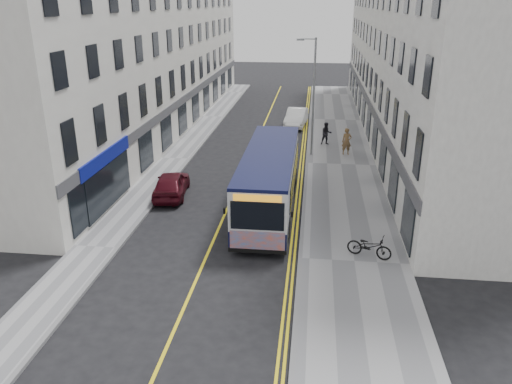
% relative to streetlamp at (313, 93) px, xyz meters
% --- Properties ---
extents(ground, '(140.00, 140.00, 0.00)m').
position_rel_streetlamp_xyz_m(ground, '(-4.17, -14.00, -4.38)').
color(ground, black).
rests_on(ground, ground).
extents(pavement_east, '(4.50, 64.00, 0.12)m').
position_rel_streetlamp_xyz_m(pavement_east, '(2.08, -2.00, -4.32)').
color(pavement_east, gray).
rests_on(pavement_east, ground).
extents(pavement_west, '(2.00, 64.00, 0.12)m').
position_rel_streetlamp_xyz_m(pavement_west, '(-9.17, -2.00, -4.32)').
color(pavement_west, gray).
rests_on(pavement_west, ground).
extents(kerb_east, '(0.18, 64.00, 0.13)m').
position_rel_streetlamp_xyz_m(kerb_east, '(-0.17, -2.00, -4.32)').
color(kerb_east, slate).
rests_on(kerb_east, ground).
extents(kerb_west, '(0.18, 64.00, 0.13)m').
position_rel_streetlamp_xyz_m(kerb_west, '(-8.17, -2.00, -4.32)').
color(kerb_west, slate).
rests_on(kerb_west, ground).
extents(road_centre_line, '(0.12, 64.00, 0.01)m').
position_rel_streetlamp_xyz_m(road_centre_line, '(-4.17, -2.00, -4.38)').
color(road_centre_line, yellow).
rests_on(road_centre_line, ground).
extents(road_dbl_yellow_inner, '(0.10, 64.00, 0.01)m').
position_rel_streetlamp_xyz_m(road_dbl_yellow_inner, '(-0.62, -2.00, -4.38)').
color(road_dbl_yellow_inner, yellow).
rests_on(road_dbl_yellow_inner, ground).
extents(road_dbl_yellow_outer, '(0.10, 64.00, 0.01)m').
position_rel_streetlamp_xyz_m(road_dbl_yellow_outer, '(-0.42, -2.00, -4.38)').
color(road_dbl_yellow_outer, yellow).
rests_on(road_dbl_yellow_outer, ground).
extents(terrace_east, '(6.00, 46.00, 13.00)m').
position_rel_streetlamp_xyz_m(terrace_east, '(7.33, 7.00, 2.12)').
color(terrace_east, white).
rests_on(terrace_east, ground).
extents(terrace_west, '(6.00, 46.00, 13.00)m').
position_rel_streetlamp_xyz_m(terrace_west, '(-13.17, 7.00, 2.12)').
color(terrace_west, white).
rests_on(terrace_west, ground).
extents(streetlamp, '(1.32, 0.18, 8.00)m').
position_rel_streetlamp_xyz_m(streetlamp, '(0.00, 0.00, 0.00)').
color(streetlamp, gray).
rests_on(streetlamp, ground).
extents(city_bus, '(2.54, 10.87, 3.16)m').
position_rel_streetlamp_xyz_m(city_bus, '(-1.98, -9.94, -2.66)').
color(city_bus, black).
rests_on(city_bus, ground).
extents(bicycle, '(1.99, 1.24, 0.99)m').
position_rel_streetlamp_xyz_m(bicycle, '(2.69, -14.79, -3.77)').
color(bicycle, black).
rests_on(bicycle, pavement_east).
extents(pedestrian_near, '(0.72, 0.52, 1.86)m').
position_rel_streetlamp_xyz_m(pedestrian_near, '(2.50, 0.29, -3.33)').
color(pedestrian_near, olive).
rests_on(pedestrian_near, pavement_east).
extents(pedestrian_far, '(0.93, 0.80, 1.66)m').
position_rel_streetlamp_xyz_m(pedestrian_far, '(1.14, 2.71, -3.43)').
color(pedestrian_far, black).
rests_on(pedestrian_far, pavement_east).
extents(car_white, '(2.01, 4.67, 1.49)m').
position_rel_streetlamp_xyz_m(car_white, '(-1.35, 8.80, -3.64)').
color(car_white, white).
rests_on(car_white, ground).
extents(car_maroon, '(2.10, 4.29, 1.41)m').
position_rel_streetlamp_xyz_m(car_maroon, '(-7.57, -8.60, -3.68)').
color(car_maroon, '#470B16').
rests_on(car_maroon, ground).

